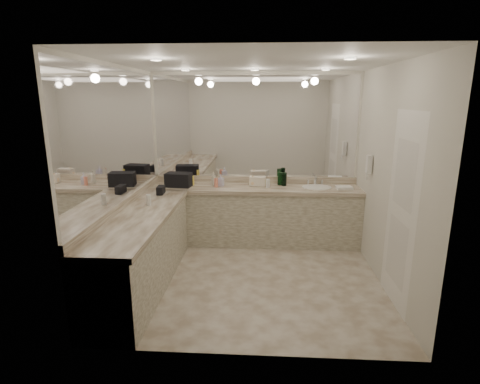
# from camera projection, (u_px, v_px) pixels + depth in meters

# --- Properties ---
(floor) EXTENTS (3.20, 3.20, 0.00)m
(floor) POSITION_uv_depth(u_px,v_px,m) (251.00, 277.00, 4.77)
(floor) COLOR #BEB3A2
(floor) RESTS_ON ground
(ceiling) EXTENTS (3.20, 3.20, 0.00)m
(ceiling) POSITION_uv_depth(u_px,v_px,m) (253.00, 62.00, 4.14)
(ceiling) COLOR white
(ceiling) RESTS_ON floor
(wall_back) EXTENTS (3.20, 0.02, 2.60)m
(wall_back) POSITION_uv_depth(u_px,v_px,m) (255.00, 158.00, 5.91)
(wall_back) COLOR beige
(wall_back) RESTS_ON floor
(wall_left) EXTENTS (0.02, 3.00, 2.60)m
(wall_left) POSITION_uv_depth(u_px,v_px,m) (121.00, 175.00, 4.55)
(wall_left) COLOR beige
(wall_left) RESTS_ON floor
(wall_right) EXTENTS (0.02, 3.00, 2.60)m
(wall_right) POSITION_uv_depth(u_px,v_px,m) (389.00, 179.00, 4.36)
(wall_right) COLOR beige
(wall_right) RESTS_ON floor
(vanity_back_base) EXTENTS (3.20, 0.60, 0.84)m
(vanity_back_base) POSITION_uv_depth(u_px,v_px,m) (254.00, 216.00, 5.83)
(vanity_back_base) COLOR beige
(vanity_back_base) RESTS_ON floor
(vanity_back_top) EXTENTS (3.20, 0.64, 0.06)m
(vanity_back_top) POSITION_uv_depth(u_px,v_px,m) (254.00, 189.00, 5.71)
(vanity_back_top) COLOR beige
(vanity_back_top) RESTS_ON vanity_back_base
(vanity_left_base) EXTENTS (0.60, 2.40, 0.84)m
(vanity_left_base) POSITION_uv_depth(u_px,v_px,m) (142.00, 253.00, 4.45)
(vanity_left_base) COLOR beige
(vanity_left_base) RESTS_ON floor
(vanity_left_top) EXTENTS (0.64, 2.42, 0.06)m
(vanity_left_top) POSITION_uv_depth(u_px,v_px,m) (140.00, 217.00, 4.34)
(vanity_left_top) COLOR beige
(vanity_left_top) RESTS_ON vanity_left_base
(backsplash_back) EXTENTS (3.20, 0.04, 0.10)m
(backsplash_back) POSITION_uv_depth(u_px,v_px,m) (254.00, 179.00, 5.97)
(backsplash_back) COLOR beige
(backsplash_back) RESTS_ON vanity_back_top
(backsplash_left) EXTENTS (0.04, 3.00, 0.10)m
(backsplash_left) POSITION_uv_depth(u_px,v_px,m) (124.00, 203.00, 4.63)
(backsplash_left) COLOR beige
(backsplash_left) RESTS_ON vanity_left_top
(mirror_back) EXTENTS (3.12, 0.01, 1.55)m
(mirror_back) POSITION_uv_depth(u_px,v_px,m) (255.00, 127.00, 5.78)
(mirror_back) COLOR white
(mirror_back) RESTS_ON wall_back
(mirror_left) EXTENTS (0.01, 2.92, 1.55)m
(mirror_left) POSITION_uv_depth(u_px,v_px,m) (118.00, 136.00, 4.43)
(mirror_left) COLOR white
(mirror_left) RESTS_ON wall_left
(sink) EXTENTS (0.44, 0.44, 0.03)m
(sink) POSITION_uv_depth(u_px,v_px,m) (317.00, 188.00, 5.66)
(sink) COLOR white
(sink) RESTS_ON vanity_back_top
(faucet) EXTENTS (0.24, 0.16, 0.14)m
(faucet) POSITION_uv_depth(u_px,v_px,m) (315.00, 180.00, 5.84)
(faucet) COLOR silver
(faucet) RESTS_ON vanity_back_top
(wall_phone) EXTENTS (0.06, 0.10, 0.24)m
(wall_phone) POSITION_uv_depth(u_px,v_px,m) (369.00, 164.00, 5.03)
(wall_phone) COLOR white
(wall_phone) RESTS_ON wall_right
(door) EXTENTS (0.02, 0.82, 2.10)m
(door) POSITION_uv_depth(u_px,v_px,m) (401.00, 212.00, 3.94)
(door) COLOR white
(door) RESTS_ON wall_right
(black_toiletry_bag) EXTENTS (0.41, 0.29, 0.22)m
(black_toiletry_bag) POSITION_uv_depth(u_px,v_px,m) (179.00, 179.00, 5.70)
(black_toiletry_bag) COLOR black
(black_toiletry_bag) RESTS_ON vanity_back_top
(black_bag_spill) EXTENTS (0.10, 0.20, 0.11)m
(black_bag_spill) POSITION_uv_depth(u_px,v_px,m) (161.00, 190.00, 5.25)
(black_bag_spill) COLOR black
(black_bag_spill) RESTS_ON vanity_left_top
(cream_cosmetic_case) EXTENTS (0.25, 0.17, 0.14)m
(cream_cosmetic_case) POSITION_uv_depth(u_px,v_px,m) (258.00, 181.00, 5.74)
(cream_cosmetic_case) COLOR silver
(cream_cosmetic_case) RESTS_ON vanity_back_top
(hand_towel) EXTENTS (0.25, 0.19, 0.04)m
(hand_towel) POSITION_uv_depth(u_px,v_px,m) (344.00, 188.00, 5.56)
(hand_towel) COLOR white
(hand_towel) RESTS_ON vanity_back_top
(lotion_left) EXTENTS (0.06, 0.06, 0.14)m
(lotion_left) POSITION_uv_depth(u_px,v_px,m) (149.00, 200.00, 4.69)
(lotion_left) COLOR white
(lotion_left) RESTS_ON vanity_left_top
(soap_bottle_a) EXTENTS (0.10, 0.10, 0.20)m
(soap_bottle_a) POSITION_uv_depth(u_px,v_px,m) (214.00, 179.00, 5.79)
(soap_bottle_a) COLOR beige
(soap_bottle_a) RESTS_ON vanity_back_top
(soap_bottle_b) EXTENTS (0.10, 0.11, 0.19)m
(soap_bottle_b) POSITION_uv_depth(u_px,v_px,m) (221.00, 180.00, 5.72)
(soap_bottle_b) COLOR silver
(soap_bottle_b) RESTS_ON vanity_back_top
(soap_bottle_c) EXTENTS (0.14, 0.14, 0.16)m
(soap_bottle_c) POSITION_uv_depth(u_px,v_px,m) (253.00, 181.00, 5.73)
(soap_bottle_c) COLOR #FFD69B
(soap_bottle_c) RESTS_ON vanity_back_top
(green_bottle_0) EXTENTS (0.06, 0.06, 0.20)m
(green_bottle_0) POSITION_uv_depth(u_px,v_px,m) (285.00, 179.00, 5.74)
(green_bottle_0) COLOR #13471C
(green_bottle_0) RESTS_ON vanity_back_top
(green_bottle_1) EXTENTS (0.07, 0.07, 0.19)m
(green_bottle_1) POSITION_uv_depth(u_px,v_px,m) (284.00, 180.00, 5.74)
(green_bottle_1) COLOR #13471C
(green_bottle_1) RESTS_ON vanity_back_top
(green_bottle_2) EXTENTS (0.07, 0.07, 0.20)m
(green_bottle_2) POSITION_uv_depth(u_px,v_px,m) (280.00, 179.00, 5.80)
(green_bottle_2) COLOR #13471C
(green_bottle_2) RESTS_ON vanity_back_top
(green_bottle_3) EXTENTS (0.07, 0.07, 0.18)m
(green_bottle_3) POSITION_uv_depth(u_px,v_px,m) (284.00, 179.00, 5.79)
(green_bottle_3) COLOR #13471C
(green_bottle_3) RESTS_ON vanity_back_top
(amenity_bottle_0) EXTENTS (0.06, 0.06, 0.11)m
(amenity_bottle_0) POSITION_uv_depth(u_px,v_px,m) (264.00, 183.00, 5.72)
(amenity_bottle_0) COLOR #F2D84C
(amenity_bottle_0) RESTS_ON vanity_back_top
(amenity_bottle_1) EXTENTS (0.06, 0.06, 0.14)m
(amenity_bottle_1) POSITION_uv_depth(u_px,v_px,m) (216.00, 183.00, 5.66)
(amenity_bottle_1) COLOR #E57F66
(amenity_bottle_1) RESTS_ON vanity_back_top
(amenity_bottle_2) EXTENTS (0.06, 0.06, 0.13)m
(amenity_bottle_2) POSITION_uv_depth(u_px,v_px,m) (268.00, 183.00, 5.62)
(amenity_bottle_2) COLOR white
(amenity_bottle_2) RESTS_ON vanity_back_top
(amenity_bottle_3) EXTENTS (0.04, 0.04, 0.09)m
(amenity_bottle_3) POSITION_uv_depth(u_px,v_px,m) (260.00, 183.00, 5.78)
(amenity_bottle_3) COLOR #F2D84C
(amenity_bottle_3) RESTS_ON vanity_back_top
(amenity_bottle_4) EXTENTS (0.05, 0.05, 0.15)m
(amenity_bottle_4) POSITION_uv_depth(u_px,v_px,m) (193.00, 180.00, 5.79)
(amenity_bottle_4) COLOR #F2D84C
(amenity_bottle_4) RESTS_ON vanity_back_top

